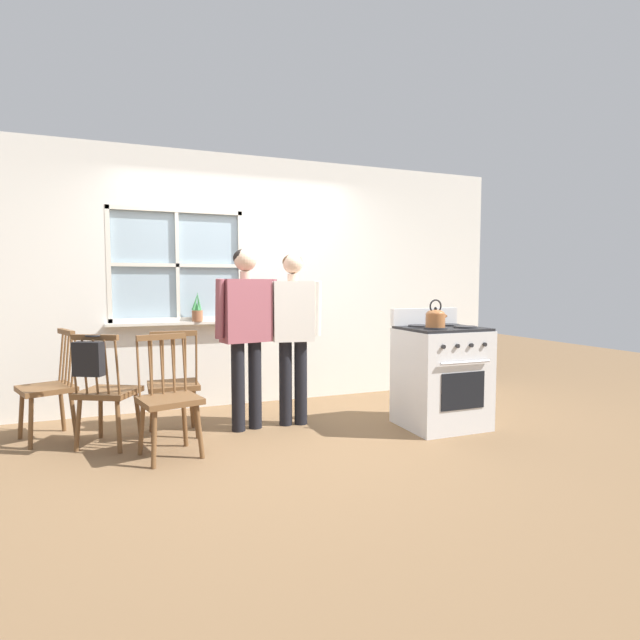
% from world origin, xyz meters
% --- Properties ---
extents(ground_plane, '(16.00, 16.00, 0.00)m').
position_xyz_m(ground_plane, '(0.00, 0.00, 0.00)').
color(ground_plane, brown).
extents(wall_back, '(6.40, 0.16, 2.70)m').
position_xyz_m(wall_back, '(0.04, 1.40, 1.34)').
color(wall_back, silver).
rests_on(wall_back, ground_plane).
extents(chair_by_window, '(0.56, 0.55, 0.93)m').
position_xyz_m(chair_by_window, '(-1.31, 0.34, 0.44)').
color(chair_by_window, brown).
rests_on(chair_by_window, ground_plane).
extents(chair_near_wall, '(0.52, 0.53, 0.93)m').
position_xyz_m(chair_near_wall, '(-1.77, 0.72, 0.44)').
color(chair_near_wall, brown).
rests_on(chair_near_wall, ground_plane).
extents(chair_center_cluster, '(0.42, 0.41, 0.93)m').
position_xyz_m(chair_center_cluster, '(-0.79, 0.44, 0.44)').
color(chair_center_cluster, brown).
rests_on(chair_center_cluster, ground_plane).
extents(chair_near_stove, '(0.50, 0.49, 0.93)m').
position_xyz_m(chair_near_stove, '(-0.87, -0.08, 0.44)').
color(chair_near_stove, brown).
rests_on(chair_near_stove, ground_plane).
extents(person_elderly_left, '(0.59, 0.29, 1.63)m').
position_xyz_m(person_elderly_left, '(-0.15, 0.39, 0.99)').
color(person_elderly_left, black).
rests_on(person_elderly_left, ground_plane).
extents(person_teen_center, '(0.54, 0.26, 1.59)m').
position_xyz_m(person_teen_center, '(0.29, 0.39, 0.95)').
color(person_teen_center, black).
rests_on(person_teen_center, ground_plane).
extents(stove, '(0.72, 0.68, 1.08)m').
position_xyz_m(stove, '(1.55, -0.16, 0.47)').
color(stove, silver).
rests_on(stove, ground_plane).
extents(kettle, '(0.21, 0.17, 0.25)m').
position_xyz_m(kettle, '(1.39, -0.29, 1.02)').
color(kettle, '#A86638').
rests_on(kettle, stove).
extents(potted_plant, '(0.12, 0.11, 0.32)m').
position_xyz_m(potted_plant, '(-0.46, 1.31, 1.03)').
color(potted_plant, '#935B3D').
rests_on(potted_plant, wall_back).
extents(handbag, '(0.24, 0.25, 0.31)m').
position_xyz_m(handbag, '(-1.43, 0.14, 0.76)').
color(handbag, black).
rests_on(handbag, chair_by_window).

